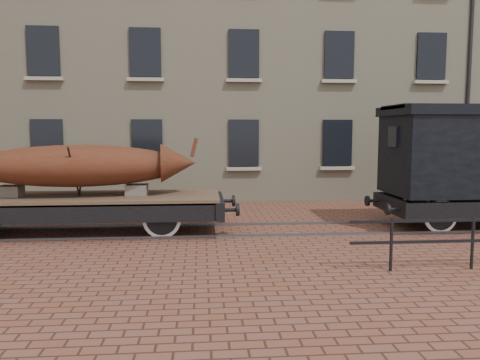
{
  "coord_description": "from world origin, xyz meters",
  "views": [
    {
      "loc": [
        -0.54,
        -12.15,
        2.63
      ],
      "look_at": [
        0.5,
        0.5,
        1.3
      ],
      "focal_mm": 35.0,
      "sensor_mm": 36.0,
      "label": 1
    }
  ],
  "objects": [
    {
      "name": "warehouse_cream",
      "position": [
        3.0,
        9.99,
        7.0
      ],
      "size": [
        40.0,
        10.19,
        14.0
      ],
      "color": "#BCB493",
      "rests_on": "ground"
    },
    {
      "name": "iron_boat",
      "position": [
        -3.68,
        -0.0,
        1.76
      ],
      "size": [
        6.09,
        2.09,
        1.48
      ],
      "color": "#4C1C0C",
      "rests_on": "flatcar_wagon"
    },
    {
      "name": "rail_track",
      "position": [
        0.0,
        0.0,
        0.03
      ],
      "size": [
        30.0,
        1.52,
        0.06
      ],
      "color": "#59595E",
      "rests_on": "ground"
    },
    {
      "name": "flatcar_wagon",
      "position": [
        -3.8,
        0.0,
        0.79
      ],
      "size": [
        8.34,
        2.26,
        1.26
      ],
      "color": "brown",
      "rests_on": "ground"
    },
    {
      "name": "ground",
      "position": [
        0.0,
        0.0,
        0.0
      ],
      "size": [
        90.0,
        90.0,
        0.0
      ],
      "primitive_type": "plane",
      "color": "brown"
    }
  ]
}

